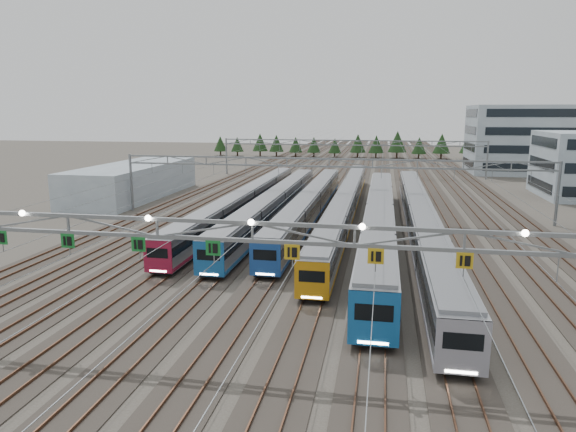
% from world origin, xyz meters
% --- Properties ---
extents(ground, '(400.00, 400.00, 0.00)m').
position_xyz_m(ground, '(0.00, 0.00, 0.00)').
color(ground, '#47423A').
rests_on(ground, ground).
extents(track_bed, '(54.00, 260.00, 5.42)m').
position_xyz_m(track_bed, '(0.00, 100.00, 1.49)').
color(track_bed, '#2D2823').
rests_on(track_bed, ground).
extents(train_a, '(2.54, 56.20, 3.30)m').
position_xyz_m(train_a, '(-11.25, 39.79, 1.90)').
color(train_a, black).
rests_on(train_a, ground).
extents(train_b, '(2.66, 52.68, 3.46)m').
position_xyz_m(train_b, '(-6.75, 37.90, 1.98)').
color(train_b, black).
rests_on(train_b, ground).
extents(train_c, '(2.65, 53.06, 3.45)m').
position_xyz_m(train_c, '(-2.25, 38.98, 1.97)').
color(train_c, black).
rests_on(train_c, ground).
extents(train_d, '(2.57, 66.59, 3.34)m').
position_xyz_m(train_d, '(2.25, 41.14, 1.92)').
color(train_d, black).
rests_on(train_d, ground).
extents(train_e, '(2.98, 56.94, 3.89)m').
position_xyz_m(train_e, '(6.75, 29.48, 2.20)').
color(train_e, black).
rests_on(train_e, ground).
extents(train_f, '(2.73, 65.93, 3.55)m').
position_xyz_m(train_f, '(11.25, 31.48, 2.03)').
color(train_f, black).
rests_on(train_f, ground).
extents(gantry_near, '(56.36, 0.61, 8.08)m').
position_xyz_m(gantry_near, '(-0.05, -0.12, 7.09)').
color(gantry_near, gray).
rests_on(gantry_near, ground).
extents(gantry_mid, '(56.36, 0.36, 8.00)m').
position_xyz_m(gantry_mid, '(0.00, 40.00, 6.39)').
color(gantry_mid, gray).
rests_on(gantry_mid, ground).
extents(gantry_far, '(56.36, 0.36, 8.00)m').
position_xyz_m(gantry_far, '(0.00, 85.00, 6.39)').
color(gantry_far, gray).
rests_on(gantry_far, ground).
extents(depot_bldg_north, '(22.00, 18.00, 15.31)m').
position_xyz_m(depot_bldg_north, '(37.51, 99.32, 7.65)').
color(depot_bldg_north, '#909FAC').
rests_on(depot_bldg_north, ground).
extents(west_shed, '(10.00, 30.00, 5.33)m').
position_xyz_m(west_shed, '(-33.50, 51.35, 2.67)').
color(west_shed, '#909FAC').
rests_on(west_shed, ground).
extents(treeline, '(100.10, 5.60, 7.02)m').
position_xyz_m(treeline, '(2.25, 132.25, 4.23)').
color(treeline, '#332114').
rests_on(treeline, ground).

